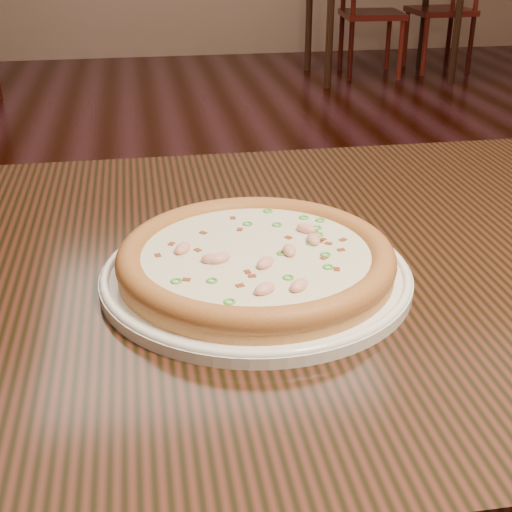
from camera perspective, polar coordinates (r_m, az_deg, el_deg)
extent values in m
plane|color=black|center=(2.00, 1.11, -7.84)|extent=(9.00, 9.00, 0.00)
cube|color=black|center=(0.85, 7.41, -0.97)|extent=(1.20, 0.80, 0.04)
cylinder|color=white|center=(0.77, 0.00, -1.60)|extent=(0.34, 0.34, 0.01)
torus|color=white|center=(0.77, 0.00, -1.20)|extent=(0.33, 0.33, 0.01)
cylinder|color=tan|center=(0.77, 0.00, -0.60)|extent=(0.29, 0.29, 0.02)
torus|color=#C1743C|center=(0.76, 0.00, 0.00)|extent=(0.30, 0.30, 0.03)
cylinder|color=#ECE2C7|center=(0.76, 0.00, 0.17)|extent=(0.25, 0.25, 0.00)
ellipsoid|color=#F2B29E|center=(0.74, -3.48, -0.23)|extent=(0.03, 0.02, 0.01)
ellipsoid|color=#F2B29E|center=(0.81, 4.04, 2.19)|extent=(0.03, 0.03, 0.01)
ellipsoid|color=#F2B29E|center=(0.73, 0.75, -0.54)|extent=(0.03, 0.03, 0.01)
ellipsoid|color=#F2B29E|center=(0.74, -2.91, -0.18)|extent=(0.03, 0.02, 0.01)
ellipsoid|color=#F2B29E|center=(0.76, 2.68, 0.46)|extent=(0.01, 0.02, 0.01)
ellipsoid|color=#F2B29E|center=(0.69, 3.46, -2.36)|extent=(0.03, 0.03, 0.01)
ellipsoid|color=#F2B29E|center=(0.76, -5.89, 0.61)|extent=(0.02, 0.03, 0.01)
ellipsoid|color=#F2B29E|center=(0.68, 0.71, -2.64)|extent=(0.03, 0.02, 0.01)
ellipsoid|color=#F2B29E|center=(0.78, 4.61, 1.35)|extent=(0.01, 0.02, 0.01)
cube|color=maroon|center=(0.70, 3.55, -2.29)|extent=(0.01, 0.01, 0.00)
cube|color=maroon|center=(0.79, 6.97, 1.24)|extent=(0.01, 0.01, 0.00)
cube|color=maroon|center=(0.71, -5.59, -1.96)|extent=(0.01, 0.01, 0.00)
cube|color=maroon|center=(0.77, -4.69, 0.42)|extent=(0.01, 0.01, 0.00)
cube|color=maroon|center=(0.76, -7.85, 0.00)|extent=(0.01, 0.01, 0.00)
cube|color=maroon|center=(0.81, -1.31, 2.07)|extent=(0.01, 0.01, 0.00)
cube|color=maroon|center=(0.76, 2.11, 0.14)|extent=(0.01, 0.01, 0.00)
cube|color=maroon|center=(0.81, 4.64, 1.91)|extent=(0.01, 0.01, 0.00)
cube|color=maroon|center=(0.71, -0.32, -1.67)|extent=(0.01, 0.01, 0.00)
cube|color=maroon|center=(0.77, 6.82, 0.43)|extent=(0.01, 0.01, 0.00)
cube|color=maroon|center=(0.84, -1.87, 3.00)|extent=(0.01, 0.01, 0.00)
cube|color=maroon|center=(0.81, -4.25, 1.81)|extent=(0.01, 0.01, 0.00)
cube|color=maroon|center=(0.75, 5.46, -0.21)|extent=(0.01, 0.01, 0.00)
cube|color=maroon|center=(0.69, -1.29, -2.44)|extent=(0.01, 0.01, 0.00)
cube|color=maroon|center=(0.78, 5.80, 0.95)|extent=(0.01, 0.01, 0.00)
cube|color=maroon|center=(0.73, 6.48, -1.12)|extent=(0.01, 0.01, 0.00)
cube|color=maroon|center=(0.79, 5.09, 1.12)|extent=(0.01, 0.01, 0.00)
cube|color=maroon|center=(0.72, -0.68, -1.34)|extent=(0.01, 0.01, 0.00)
cube|color=maroon|center=(0.79, 5.34, 1.26)|extent=(0.01, 0.01, 0.00)
cube|color=maroon|center=(0.78, -6.77, 0.91)|extent=(0.01, 0.01, 0.00)
cube|color=maroon|center=(0.79, 2.62, 1.43)|extent=(0.01, 0.01, 0.00)
torus|color=green|center=(0.76, 2.09, 0.22)|extent=(0.02, 0.02, 0.00)
torus|color=green|center=(0.76, 2.66, 0.31)|extent=(0.01, 0.01, 0.00)
torus|color=green|center=(0.73, 5.80, -0.89)|extent=(0.01, 0.01, 0.00)
torus|color=green|center=(0.76, 5.58, 0.10)|extent=(0.02, 0.02, 0.00)
torus|color=green|center=(0.70, -6.40, -2.02)|extent=(0.01, 0.01, 0.00)
torus|color=green|center=(0.70, -3.54, -1.99)|extent=(0.02, 0.02, 0.00)
torus|color=green|center=(0.82, 4.89, 2.25)|extent=(0.02, 0.02, 0.00)
torus|color=green|center=(0.83, -0.68, 2.58)|extent=(0.02, 0.02, 0.00)
torus|color=green|center=(0.80, 5.01, 1.72)|extent=(0.02, 0.02, 0.00)
torus|color=green|center=(0.85, 3.85, 3.08)|extent=(0.01, 0.01, 0.00)
torus|color=green|center=(0.66, -2.13, -3.68)|extent=(0.01, 0.01, 0.00)
torus|color=green|center=(0.84, 5.17, 2.86)|extent=(0.02, 0.02, 0.00)
torus|color=green|center=(0.82, 1.70, 2.51)|extent=(0.01, 0.01, 0.00)
torus|color=green|center=(0.78, 4.40, 1.03)|extent=(0.02, 0.02, 0.00)
torus|color=green|center=(0.71, 2.60, -1.74)|extent=(0.02, 0.02, 0.00)
torus|color=green|center=(0.86, 0.95, 3.61)|extent=(0.02, 0.02, 0.00)
cylinder|color=black|center=(5.00, 5.90, 17.20)|extent=(0.05, 0.05, 0.71)
cylinder|color=black|center=(5.31, 15.75, 16.92)|extent=(0.05, 0.05, 0.71)
cylinder|color=black|center=(5.58, 4.24, 18.17)|extent=(0.05, 0.05, 0.71)
cylinder|color=black|center=(5.86, 13.29, 17.96)|extent=(0.05, 0.05, 0.71)
cube|color=#581616|center=(5.46, 9.28, 18.54)|extent=(0.45, 0.45, 0.04)
cylinder|color=#581616|center=(5.36, 11.49, 15.81)|extent=(0.04, 0.04, 0.41)
cylinder|color=#581616|center=(5.71, 10.52, 16.48)|extent=(0.04, 0.04, 0.41)
cylinder|color=#581616|center=(5.28, 7.58, 15.93)|extent=(0.04, 0.04, 0.41)
cylinder|color=#581616|center=(5.63, 6.82, 16.59)|extent=(0.04, 0.04, 0.41)
cylinder|color=#581616|center=(5.24, 7.76, 18.83)|extent=(0.04, 0.04, 0.95)
cylinder|color=#581616|center=(5.59, 6.98, 19.32)|extent=(0.04, 0.04, 0.95)
cube|color=#581616|center=(5.75, 14.56, 18.45)|extent=(0.43, 0.43, 0.04)
cylinder|color=#581616|center=(5.87, 11.88, 16.62)|extent=(0.04, 0.04, 0.41)
cylinder|color=#581616|center=(5.54, 13.35, 15.95)|extent=(0.04, 0.04, 0.41)
cylinder|color=#581616|center=(6.02, 15.18, 16.51)|extent=(0.04, 0.04, 0.41)
cylinder|color=#581616|center=(5.70, 16.78, 15.83)|extent=(0.04, 0.04, 0.41)
cylinder|color=#581616|center=(5.98, 15.50, 19.05)|extent=(0.04, 0.04, 0.95)
cylinder|color=#581616|center=(5.66, 17.14, 18.51)|extent=(0.04, 0.04, 0.95)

